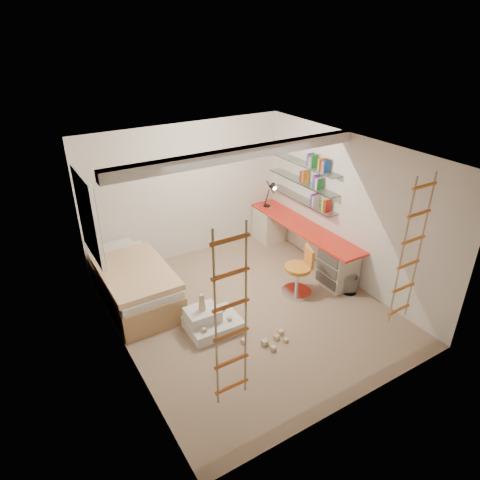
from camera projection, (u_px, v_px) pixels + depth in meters
floor at (250, 310)px, 6.95m from camera, size 4.50×4.50×0.00m
ceiling_beam at (240, 154)px, 6.01m from camera, size 4.00×0.18×0.16m
window_frame at (88, 216)px, 6.47m from camera, size 0.06×1.15×1.35m
window_blind at (90, 216)px, 6.48m from camera, size 0.02×1.00×1.20m
rope_ladder_left at (231, 320)px, 4.30m from camera, size 0.41×0.04×2.13m
rope_ladder_right at (411, 252)px, 5.54m from camera, size 0.41×0.04×2.13m
waste_bin at (350, 284)px, 7.33m from camera, size 0.25×0.25×0.31m
desk at (301, 242)px, 8.21m from camera, size 0.56×2.80×0.75m
shelves at (303, 182)px, 7.98m from camera, size 0.25×1.80×0.71m
bed at (134, 283)px, 7.05m from camera, size 1.02×2.00×0.69m
task_lamp at (272, 191)px, 8.58m from camera, size 0.14×0.36×0.57m
swivel_chair at (299, 277)px, 7.24m from camera, size 0.65×0.65×0.87m
play_platform at (210, 322)px, 6.46m from camera, size 0.81×0.64×0.35m
toy_blocks at (240, 325)px, 6.30m from camera, size 1.11×1.05×0.62m
books at (303, 175)px, 7.91m from camera, size 0.14×0.64×0.92m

